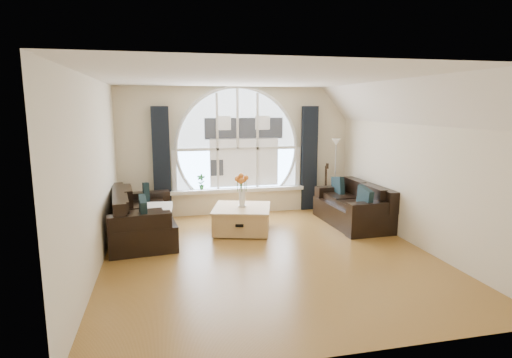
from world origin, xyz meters
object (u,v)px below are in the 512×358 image
at_px(sofa_left, 142,216).
at_px(sofa_right, 352,204).
at_px(vase_flowers, 242,186).
at_px(floor_lamp, 335,175).
at_px(coffee_chest, 242,218).
at_px(guitar, 325,186).
at_px(potted_plant, 201,182).

distance_m(sofa_left, sofa_right, 3.98).
bearing_deg(sofa_left, sofa_right, -6.03).
xyz_separation_m(vase_flowers, floor_lamp, (2.32, 1.12, -0.05)).
height_order(sofa_right, vase_flowers, vase_flowers).
distance_m(sofa_right, vase_flowers, 2.24).
height_order(sofa_left, coffee_chest, sofa_left).
xyz_separation_m(sofa_left, floor_lamp, (4.10, 1.19, 0.40)).
distance_m(sofa_left, floor_lamp, 4.29).
bearing_deg(coffee_chest, sofa_right, 15.45).
distance_m(coffee_chest, guitar, 2.47).
xyz_separation_m(vase_flowers, guitar, (2.12, 1.21, -0.32)).
distance_m(floor_lamp, potted_plant, 2.96).
distance_m(vase_flowers, potted_plant, 1.48).
relative_size(sofa_right, potted_plant, 5.39).
distance_m(sofa_left, potted_plant, 1.84).
bearing_deg(potted_plant, floor_lamp, -4.10).
bearing_deg(sofa_right, coffee_chest, 177.46).
bearing_deg(guitar, sofa_left, -143.12).
relative_size(floor_lamp, potted_plant, 4.81).
distance_m(coffee_chest, vase_flowers, 0.60).
bearing_deg(guitar, vase_flowers, -131.53).
bearing_deg(vase_flowers, sofa_left, -177.78).
relative_size(sofa_left, coffee_chest, 1.88).
relative_size(floor_lamp, guitar, 1.51).
bearing_deg(sofa_right, sofa_left, 178.29).
bearing_deg(coffee_chest, potted_plant, 130.49).
height_order(vase_flowers, floor_lamp, floor_lamp).
distance_m(vase_flowers, guitar, 2.46).
bearing_deg(sofa_right, floor_lamp, 81.62).
relative_size(sofa_left, guitar, 1.81).
bearing_deg(sofa_left, floor_lamp, 9.59).
bearing_deg(vase_flowers, guitar, 29.72).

